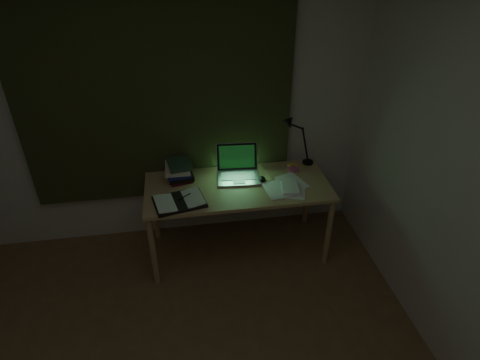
% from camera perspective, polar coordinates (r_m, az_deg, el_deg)
% --- Properties ---
extents(wall_back, '(3.50, 0.00, 2.50)m').
position_cam_1_polar(wall_back, '(3.40, -11.53, 10.05)').
color(wall_back, beige).
rests_on(wall_back, ground).
extents(curtain, '(2.20, 0.06, 2.00)m').
position_cam_1_polar(curtain, '(3.29, -11.92, 13.01)').
color(curtain, '#2C3319').
rests_on(curtain, wall_back).
extents(desk, '(1.52, 0.67, 0.69)m').
position_cam_1_polar(desk, '(3.51, -0.32, -5.53)').
color(desk, tan).
rests_on(desk, floor).
extents(laptop, '(0.38, 0.43, 0.26)m').
position_cam_1_polar(laptop, '(3.32, -0.22, 1.99)').
color(laptop, silver).
rests_on(laptop, desk).
extents(open_textbook, '(0.43, 0.34, 0.03)m').
position_cam_1_polar(open_textbook, '(3.13, -8.62, -3.00)').
color(open_textbook, silver).
rests_on(open_textbook, desk).
extents(book_stack, '(0.24, 0.27, 0.16)m').
position_cam_1_polar(book_stack, '(3.39, -8.69, 1.37)').
color(book_stack, silver).
rests_on(book_stack, desk).
extents(loose_papers, '(0.31, 0.33, 0.02)m').
position_cam_1_polar(loose_papers, '(3.29, 6.31, -1.00)').
color(loose_papers, white).
rests_on(loose_papers, desk).
extents(mouse, '(0.06, 0.09, 0.03)m').
position_cam_1_polar(mouse, '(3.37, 3.15, 0.14)').
color(mouse, black).
rests_on(mouse, desk).
extents(sticky_yellow, '(0.09, 0.09, 0.02)m').
position_cam_1_polar(sticky_yellow, '(3.60, 7.55, 2.02)').
color(sticky_yellow, yellow).
rests_on(sticky_yellow, desk).
extents(sticky_pink, '(0.10, 0.10, 0.02)m').
position_cam_1_polar(sticky_pink, '(3.55, 7.50, 1.57)').
color(sticky_pink, '#D7538F').
rests_on(sticky_pink, desk).
extents(desk_lamp, '(0.38, 0.31, 0.52)m').
position_cam_1_polar(desk_lamp, '(3.56, 9.98, 6.06)').
color(desk_lamp, black).
rests_on(desk_lamp, desk).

